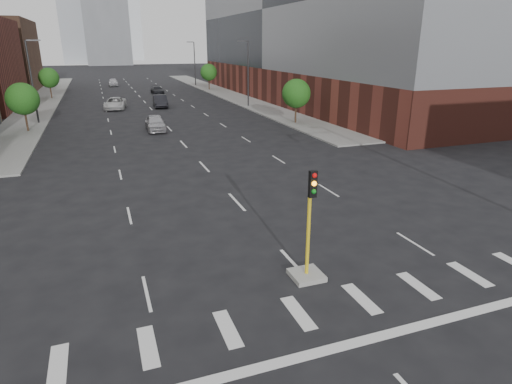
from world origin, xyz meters
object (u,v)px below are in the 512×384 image
car_near_left (155,123)px  car_far_left (115,103)px  median_traffic_signal (308,256)px  car_distant (113,82)px  car_mid_right (160,101)px  car_deep_right (157,90)px

car_near_left → car_far_left: (-3.16, 17.90, -0.02)m
median_traffic_signal → car_distant: median_traffic_signal is taller
median_traffic_signal → car_far_left: bearing=95.3°
car_mid_right → car_deep_right: (1.93, 17.54, -0.18)m
car_near_left → car_distant: 54.10m
car_far_left → car_distant: car_distant is taller
median_traffic_signal → car_mid_right: 50.02m
car_far_left → car_distant: 36.19m
car_near_left → car_distant: (-1.86, 54.07, 0.01)m
car_far_left → car_deep_right: size_ratio=1.22×
car_distant → car_mid_right: bearing=-82.2°
car_mid_right → car_distant: (-4.86, 36.45, -0.03)m
car_near_left → car_distant: car_distant is taller
median_traffic_signal → car_mid_right: bearing=88.3°
car_mid_right → car_deep_right: size_ratio=1.11×
car_near_left → car_deep_right: (4.93, 35.16, -0.13)m
car_deep_right → car_far_left: bearing=-117.6°
car_mid_right → car_far_left: (-6.16, 0.28, -0.06)m
median_traffic_signal → car_distant: 86.50m
car_mid_right → car_deep_right: 17.64m
car_far_left → car_deep_right: (8.09, 17.26, -0.11)m
median_traffic_signal → car_near_left: (-1.50, 32.37, -0.16)m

